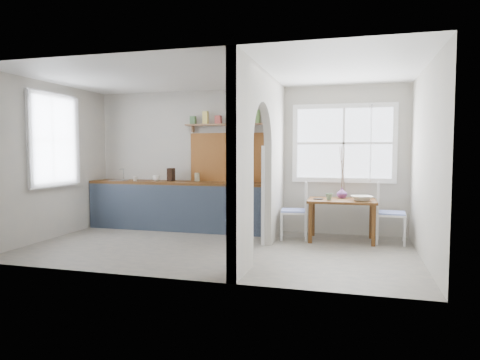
% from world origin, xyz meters
% --- Properties ---
extents(floor, '(5.80, 3.20, 0.01)m').
position_xyz_m(floor, '(0.00, 0.00, 0.00)').
color(floor, gray).
rests_on(floor, ground).
extents(ceiling, '(5.80, 3.20, 0.01)m').
position_xyz_m(ceiling, '(0.00, 0.00, 2.60)').
color(ceiling, beige).
rests_on(ceiling, walls).
extents(walls, '(5.81, 3.21, 2.60)m').
position_xyz_m(walls, '(0.00, 0.00, 1.30)').
color(walls, beige).
rests_on(walls, floor).
extents(partition, '(0.12, 3.20, 2.60)m').
position_xyz_m(partition, '(0.70, 0.06, 1.45)').
color(partition, beige).
rests_on(partition, floor).
extents(kitchen_window, '(0.10, 1.16, 1.50)m').
position_xyz_m(kitchen_window, '(-2.87, 0.00, 1.65)').
color(kitchen_window, white).
rests_on(kitchen_window, walls).
extents(nook_window, '(1.76, 0.10, 1.30)m').
position_xyz_m(nook_window, '(1.80, 1.56, 1.60)').
color(nook_window, white).
rests_on(nook_window, walls).
extents(counter, '(3.50, 0.60, 0.90)m').
position_xyz_m(counter, '(-1.13, 1.33, 0.46)').
color(counter, '#4C2B18').
rests_on(counter, floor).
extents(sink, '(0.40, 0.40, 0.02)m').
position_xyz_m(sink, '(-2.43, 1.30, 0.89)').
color(sink, silver).
rests_on(sink, counter).
extents(backsplash, '(1.65, 0.03, 0.90)m').
position_xyz_m(backsplash, '(-0.20, 1.58, 1.35)').
color(backsplash, '#995C28').
rests_on(backsplash, walls).
extents(shelf, '(1.75, 0.20, 0.21)m').
position_xyz_m(shelf, '(-0.20, 1.49, 2.00)').
color(shelf, '#A67049').
rests_on(shelf, walls).
extents(pendant_lamp, '(0.26, 0.26, 0.16)m').
position_xyz_m(pendant_lamp, '(0.15, 1.15, 1.88)').
color(pendant_lamp, beige).
rests_on(pendant_lamp, ceiling).
extents(utensil_rail, '(0.02, 0.50, 0.02)m').
position_xyz_m(utensil_rail, '(0.61, 0.90, 1.45)').
color(utensil_rail, silver).
rests_on(utensil_rail, partition).
extents(dining_table, '(1.10, 0.75, 0.68)m').
position_xyz_m(dining_table, '(1.80, 1.05, 0.34)').
color(dining_table, '#4C2B18').
rests_on(dining_table, floor).
extents(chair_left, '(0.49, 0.49, 0.95)m').
position_xyz_m(chair_left, '(1.02, 1.00, 0.48)').
color(chair_left, white).
rests_on(chair_left, floor).
extents(chair_right, '(0.47, 0.47, 0.97)m').
position_xyz_m(chair_right, '(2.57, 1.07, 0.49)').
color(chair_right, white).
rests_on(chair_right, floor).
extents(kettle, '(0.21, 0.17, 0.24)m').
position_xyz_m(kettle, '(0.15, 1.21, 1.02)').
color(kettle, silver).
rests_on(kettle, counter).
extents(mug_a, '(0.12, 0.12, 0.09)m').
position_xyz_m(mug_a, '(-2.00, 1.16, 0.94)').
color(mug_a, silver).
rests_on(mug_a, counter).
extents(mug_b, '(0.18, 0.18, 0.11)m').
position_xyz_m(mug_b, '(-1.62, 1.29, 0.95)').
color(mug_b, white).
rests_on(mug_b, counter).
extents(knife_block, '(0.12, 0.16, 0.24)m').
position_xyz_m(knife_block, '(-1.35, 1.35, 1.02)').
color(knife_block, black).
rests_on(knife_block, counter).
extents(jar, '(0.11, 0.11, 0.15)m').
position_xyz_m(jar, '(-0.87, 1.46, 0.98)').
color(jar, tan).
rests_on(jar, counter).
extents(towel_magenta, '(0.02, 0.03, 0.55)m').
position_xyz_m(towel_magenta, '(0.58, 0.97, 0.28)').
color(towel_magenta, '#A9234E').
rests_on(towel_magenta, counter).
extents(towel_orange, '(0.02, 0.03, 0.51)m').
position_xyz_m(towel_orange, '(0.58, 0.92, 0.25)').
color(towel_orange, orange).
rests_on(towel_orange, counter).
extents(bowl, '(0.42, 0.42, 0.08)m').
position_xyz_m(bowl, '(2.11, 0.96, 0.72)').
color(bowl, white).
rests_on(bowl, dining_table).
extents(table_cup, '(0.15, 0.15, 0.11)m').
position_xyz_m(table_cup, '(1.60, 0.92, 0.73)').
color(table_cup, gray).
rests_on(table_cup, dining_table).
extents(plate, '(0.17, 0.17, 0.01)m').
position_xyz_m(plate, '(1.43, 0.98, 0.68)').
color(plate, black).
rests_on(plate, dining_table).
extents(vase, '(0.21, 0.21, 0.18)m').
position_xyz_m(vase, '(1.79, 1.25, 0.77)').
color(vase, '#673475').
rests_on(vase, dining_table).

